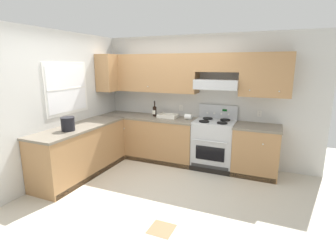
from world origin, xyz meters
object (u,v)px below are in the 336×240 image
(bucket, at_px, (68,124))
(paper_towel_roll, at_px, (188,117))
(stove, at_px, (214,144))
(bowl, at_px, (168,116))
(wine_bottle, at_px, (155,110))

(bucket, relative_size, paper_towel_roll, 1.61)
(stove, distance_m, bowl, 1.08)
(stove, height_order, bucket, stove)
(wine_bottle, relative_size, bowl, 0.83)
(stove, relative_size, bowl, 3.11)
(bucket, bearing_deg, wine_bottle, 64.06)
(stove, xyz_separation_m, wine_bottle, (-1.29, 0.06, 0.55))
(paper_towel_roll, bearing_deg, bowl, 176.46)
(wine_bottle, bearing_deg, bowl, -2.37)
(stove, height_order, wine_bottle, wine_bottle)
(wine_bottle, distance_m, paper_towel_roll, 0.76)
(bowl, bearing_deg, wine_bottle, 177.63)
(stove, relative_size, wine_bottle, 3.72)
(bowl, bearing_deg, stove, -2.57)
(wine_bottle, height_order, bowl, wine_bottle)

